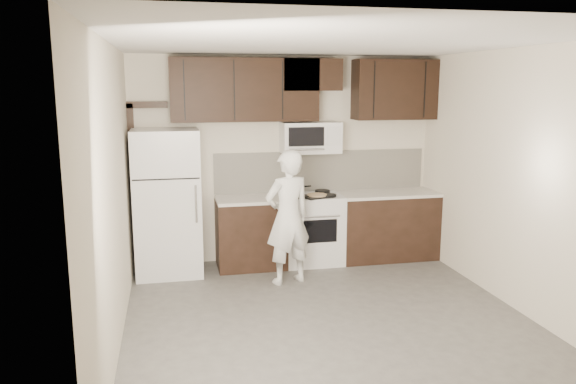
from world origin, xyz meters
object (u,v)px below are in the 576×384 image
object	(u,v)px
microwave	(310,138)
stove	(312,228)
person	(288,217)
refrigerator	(167,203)

from	to	relation	value
microwave	stove	bearing A→B (deg)	-89.90
person	refrigerator	bearing A→B (deg)	-43.00
stove	person	bearing A→B (deg)	-124.06
stove	person	xyz separation A→B (m)	(-0.47, -0.70, 0.34)
stove	refrigerator	size ratio (longest dim) A/B	0.52
microwave	refrigerator	bearing A→B (deg)	-174.85
person	stove	bearing A→B (deg)	-141.83
refrigerator	microwave	bearing A→B (deg)	5.15
refrigerator	stove	bearing A→B (deg)	1.51
microwave	refrigerator	xyz separation A→B (m)	(-1.85, -0.17, -0.75)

